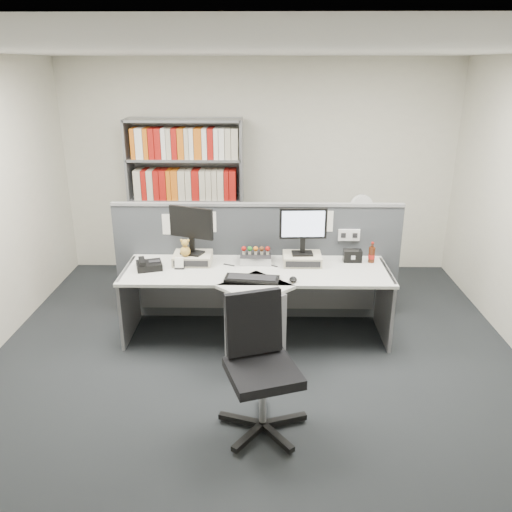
{
  "coord_description": "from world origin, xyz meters",
  "views": [
    {
      "loc": [
        0.08,
        -3.9,
        2.6
      ],
      "look_at": [
        0.0,
        0.65,
        0.92
      ],
      "focal_mm": 36.47,
      "sensor_mm": 36.0,
      "label": 1
    }
  ],
  "objects_px": {
    "desk": "(256,303)",
    "shelving_unit": "(187,202)",
    "filing_cabinet": "(357,262)",
    "speaker": "(352,256)",
    "keyboard": "(252,279)",
    "mouse": "(293,279)",
    "desk_fan": "(361,210)",
    "cola_bottle": "(372,255)",
    "office_chair": "(259,361)",
    "monitor_left": "(191,226)",
    "desk_calendar": "(180,264)",
    "monitor_right": "(303,227)",
    "desktop_pc": "(256,258)",
    "desk_phone": "(149,265)"
  },
  "relations": [
    {
      "from": "desk_phone",
      "to": "office_chair",
      "type": "relative_size",
      "value": 0.29
    },
    {
      "from": "desktop_pc",
      "to": "shelving_unit",
      "type": "xyz_separation_m",
      "value": [
        -0.89,
        1.41,
        0.21
      ]
    },
    {
      "from": "monitor_left",
      "to": "desktop_pc",
      "type": "bearing_deg",
      "value": 5.03
    },
    {
      "from": "monitor_right",
      "to": "filing_cabinet",
      "type": "distance_m",
      "value": 1.47
    },
    {
      "from": "filing_cabinet",
      "to": "office_chair",
      "type": "height_order",
      "value": "office_chair"
    },
    {
      "from": "mouse",
      "to": "desk",
      "type": "bearing_deg",
      "value": 167.06
    },
    {
      "from": "mouse",
      "to": "desk_phone",
      "type": "distance_m",
      "value": 1.43
    },
    {
      "from": "mouse",
      "to": "speaker",
      "type": "bearing_deg",
      "value": 40.51
    },
    {
      "from": "keyboard",
      "to": "desk_fan",
      "type": "relative_size",
      "value": 1.07
    },
    {
      "from": "desk",
      "to": "shelving_unit",
      "type": "distance_m",
      "value": 2.12
    },
    {
      "from": "shelving_unit",
      "to": "desk_fan",
      "type": "distance_m",
      "value": 2.15
    },
    {
      "from": "keyboard",
      "to": "office_chair",
      "type": "xyz_separation_m",
      "value": [
        0.08,
        -1.12,
        -0.19
      ]
    },
    {
      "from": "keyboard",
      "to": "office_chair",
      "type": "height_order",
      "value": "office_chair"
    },
    {
      "from": "desk",
      "to": "mouse",
      "type": "xyz_separation_m",
      "value": [
        0.34,
        -0.08,
        0.29
      ]
    },
    {
      "from": "desk_calendar",
      "to": "desk_fan",
      "type": "distance_m",
      "value": 2.29
    },
    {
      "from": "mouse",
      "to": "desk_fan",
      "type": "height_order",
      "value": "desk_fan"
    },
    {
      "from": "desk",
      "to": "cola_bottle",
      "type": "height_order",
      "value": "cola_bottle"
    },
    {
      "from": "filing_cabinet",
      "to": "shelving_unit",
      "type": "bearing_deg",
      "value": 167.93
    },
    {
      "from": "desktop_pc",
      "to": "office_chair",
      "type": "xyz_separation_m",
      "value": [
        0.06,
        -1.62,
        -0.21
      ]
    },
    {
      "from": "desk_fan",
      "to": "office_chair",
      "type": "bearing_deg",
      "value": -114.08
    },
    {
      "from": "desk",
      "to": "speaker",
      "type": "xyz_separation_m",
      "value": [
        0.97,
        0.46,
        0.33
      ]
    },
    {
      "from": "mouse",
      "to": "desk_fan",
      "type": "relative_size",
      "value": 0.23
    },
    {
      "from": "desk_calendar",
      "to": "desk",
      "type": "bearing_deg",
      "value": -16.89
    },
    {
      "from": "desk",
      "to": "mouse",
      "type": "relative_size",
      "value": 22.8
    },
    {
      "from": "desktop_pc",
      "to": "office_chair",
      "type": "height_order",
      "value": "office_chair"
    },
    {
      "from": "cola_bottle",
      "to": "desk_fan",
      "type": "xyz_separation_m",
      "value": [
        0.04,
        0.96,
        0.2
      ]
    },
    {
      "from": "cola_bottle",
      "to": "filing_cabinet",
      "type": "height_order",
      "value": "cola_bottle"
    },
    {
      "from": "desk",
      "to": "desk_fan",
      "type": "distance_m",
      "value": 1.92
    },
    {
      "from": "desktop_pc",
      "to": "filing_cabinet",
      "type": "height_order",
      "value": "desktop_pc"
    },
    {
      "from": "desk",
      "to": "cola_bottle",
      "type": "xyz_separation_m",
      "value": [
        1.16,
        0.43,
        0.34
      ]
    },
    {
      "from": "monitor_left",
      "to": "office_chair",
      "type": "distance_m",
      "value": 1.8
    },
    {
      "from": "filing_cabinet",
      "to": "keyboard",
      "type": "bearing_deg",
      "value": -130.33
    },
    {
      "from": "speaker",
      "to": "shelving_unit",
      "type": "relative_size",
      "value": 0.09
    },
    {
      "from": "desktop_pc",
      "to": "desk_fan",
      "type": "bearing_deg",
      "value": 38.45
    },
    {
      "from": "filing_cabinet",
      "to": "desk_calendar",
      "type": "bearing_deg",
      "value": -149.04
    },
    {
      "from": "monitor_right",
      "to": "desk_phone",
      "type": "relative_size",
      "value": 1.62
    },
    {
      "from": "keyboard",
      "to": "cola_bottle",
      "type": "distance_m",
      "value": 1.29
    },
    {
      "from": "mouse",
      "to": "filing_cabinet",
      "type": "height_order",
      "value": "mouse"
    },
    {
      "from": "monitor_left",
      "to": "desk_fan",
      "type": "distance_m",
      "value": 2.11
    },
    {
      "from": "desk",
      "to": "mouse",
      "type": "distance_m",
      "value": 0.45
    },
    {
      "from": "desk_phone",
      "to": "cola_bottle",
      "type": "distance_m",
      "value": 2.23
    },
    {
      "from": "desk_fan",
      "to": "shelving_unit",
      "type": "bearing_deg",
      "value": 167.93
    },
    {
      "from": "shelving_unit",
      "to": "cola_bottle",
      "type": "bearing_deg",
      "value": -34.47
    },
    {
      "from": "office_chair",
      "to": "shelving_unit",
      "type": "bearing_deg",
      "value": 107.39
    },
    {
      "from": "desktop_pc",
      "to": "desk_phone",
      "type": "xyz_separation_m",
      "value": [
        -1.05,
        -0.22,
        -0.0
      ]
    },
    {
      "from": "keyboard",
      "to": "office_chair",
      "type": "distance_m",
      "value": 1.14
    },
    {
      "from": "keyboard",
      "to": "mouse",
      "type": "relative_size",
      "value": 4.57
    },
    {
      "from": "mouse",
      "to": "keyboard",
      "type": "bearing_deg",
      "value": 176.47
    },
    {
      "from": "monitor_right",
      "to": "keyboard",
      "type": "distance_m",
      "value": 0.75
    },
    {
      "from": "keyboard",
      "to": "cola_bottle",
      "type": "xyz_separation_m",
      "value": [
        1.19,
        0.49,
        0.06
      ]
    }
  ]
}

